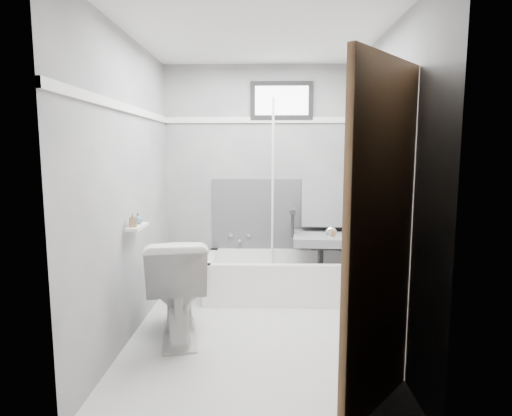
{
  "coord_description": "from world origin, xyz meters",
  "views": [
    {
      "loc": [
        0.08,
        -3.35,
        1.5
      ],
      "look_at": [
        0.0,
        0.35,
        1.0
      ],
      "focal_mm": 30.0,
      "sensor_mm": 36.0,
      "label": 1
    }
  ],
  "objects_px": {
    "office_chair": "(321,230)",
    "soap_bottle_b": "(138,218)",
    "bathtub": "(280,276)",
    "soap_bottle_a": "(133,220)",
    "toilet": "(178,288)",
    "door": "(448,253)"
  },
  "relations": [
    {
      "from": "office_chair",
      "to": "soap_bottle_b",
      "type": "distance_m",
      "value": 1.86
    },
    {
      "from": "bathtub",
      "to": "soap_bottle_b",
      "type": "xyz_separation_m",
      "value": [
        -1.17,
        -0.91,
        0.75
      ]
    },
    {
      "from": "office_chair",
      "to": "soap_bottle_a",
      "type": "bearing_deg",
      "value": -142.45
    },
    {
      "from": "office_chair",
      "to": "soap_bottle_a",
      "type": "xyz_separation_m",
      "value": [
        -1.59,
        -1.07,
        0.27
      ]
    },
    {
      "from": "toilet",
      "to": "soap_bottle_a",
      "type": "height_order",
      "value": "soap_bottle_a"
    },
    {
      "from": "office_chair",
      "to": "soap_bottle_a",
      "type": "distance_m",
      "value": 1.94
    },
    {
      "from": "door",
      "to": "soap_bottle_b",
      "type": "xyz_separation_m",
      "value": [
        -1.92,
        1.3,
        -0.04
      ]
    },
    {
      "from": "office_chair",
      "to": "toilet",
      "type": "bearing_deg",
      "value": -138.06
    },
    {
      "from": "office_chair",
      "to": "toilet",
      "type": "distance_m",
      "value": 1.64
    },
    {
      "from": "toilet",
      "to": "door",
      "type": "relative_size",
      "value": 0.42
    },
    {
      "from": "office_chair",
      "to": "soap_bottle_b",
      "type": "relative_size",
      "value": 12.62
    },
    {
      "from": "bathtub",
      "to": "soap_bottle_b",
      "type": "bearing_deg",
      "value": -142.04
    },
    {
      "from": "toilet",
      "to": "soap_bottle_a",
      "type": "bearing_deg",
      "value": 0.6
    },
    {
      "from": "bathtub",
      "to": "office_chair",
      "type": "xyz_separation_m",
      "value": [
        0.42,
        0.02,
        0.48
      ]
    },
    {
      "from": "bathtub",
      "to": "office_chair",
      "type": "bearing_deg",
      "value": 2.67
    },
    {
      "from": "soap_bottle_b",
      "to": "door",
      "type": "bearing_deg",
      "value": -34.04
    },
    {
      "from": "bathtub",
      "to": "soap_bottle_a",
      "type": "xyz_separation_m",
      "value": [
        -1.17,
        -1.05,
        0.76
      ]
    },
    {
      "from": "toilet",
      "to": "bathtub",
      "type": "bearing_deg",
      "value": -141.89
    },
    {
      "from": "office_chair",
      "to": "door",
      "type": "relative_size",
      "value": 0.57
    },
    {
      "from": "soap_bottle_a",
      "to": "soap_bottle_b",
      "type": "distance_m",
      "value": 0.14
    },
    {
      "from": "bathtub",
      "to": "door",
      "type": "xyz_separation_m",
      "value": [
        0.75,
        -2.21,
        0.79
      ]
    },
    {
      "from": "bathtub",
      "to": "soap_bottle_a",
      "type": "relative_size",
      "value": 13.11
    }
  ]
}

